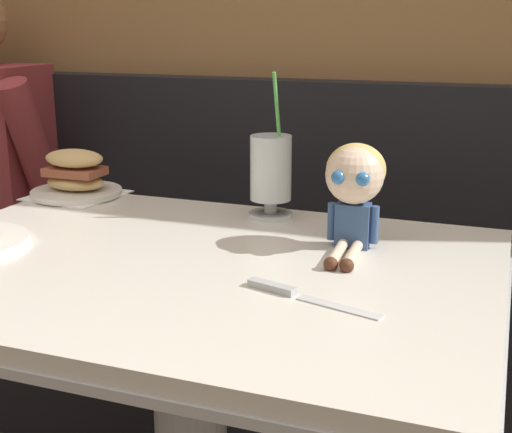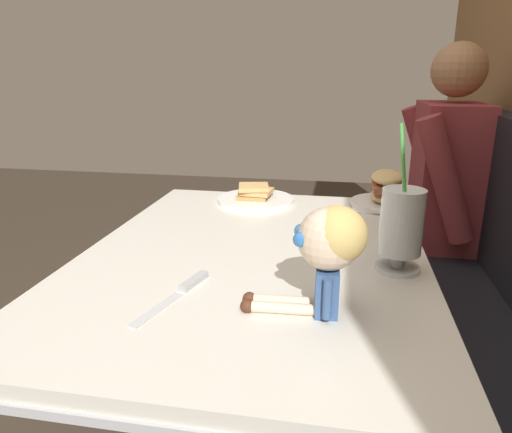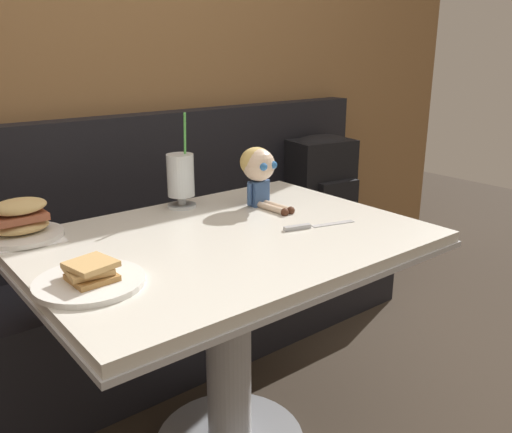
% 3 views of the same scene
% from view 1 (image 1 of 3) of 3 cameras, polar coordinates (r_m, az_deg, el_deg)
% --- Properties ---
extents(wood_panel_wall, '(4.40, 0.08, 2.40)m').
position_cam_1_polar(wood_panel_wall, '(2.03, 5.17, 16.76)').
color(wood_panel_wall, olive).
rests_on(wood_panel_wall, ground).
extents(booth_bench, '(2.60, 0.48, 1.00)m').
position_cam_1_polar(booth_bench, '(1.98, 2.68, -9.23)').
color(booth_bench, black).
rests_on(booth_bench, ground).
extents(diner_table, '(1.11, 0.81, 0.74)m').
position_cam_1_polar(diner_table, '(1.36, -5.45, -11.36)').
color(diner_table, silver).
rests_on(diner_table, ground).
extents(milkshake_glass, '(0.10, 0.10, 0.32)m').
position_cam_1_polar(milkshake_glass, '(1.52, 1.21, 3.64)').
color(milkshake_glass, silver).
rests_on(milkshake_glass, diner_table).
extents(sandwich_plate, '(0.22, 0.22, 0.12)m').
position_cam_1_polar(sandwich_plate, '(1.78, -14.40, 3.07)').
color(sandwich_plate, white).
rests_on(sandwich_plate, diner_table).
extents(butter_knife, '(0.23, 0.08, 0.01)m').
position_cam_1_polar(butter_knife, '(1.12, 2.73, -6.14)').
color(butter_knife, silver).
rests_on(butter_knife, diner_table).
extents(seated_doll, '(0.12, 0.22, 0.20)m').
position_cam_1_polar(seated_doll, '(1.33, 7.98, 2.89)').
color(seated_doll, '#385689').
rests_on(seated_doll, diner_table).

